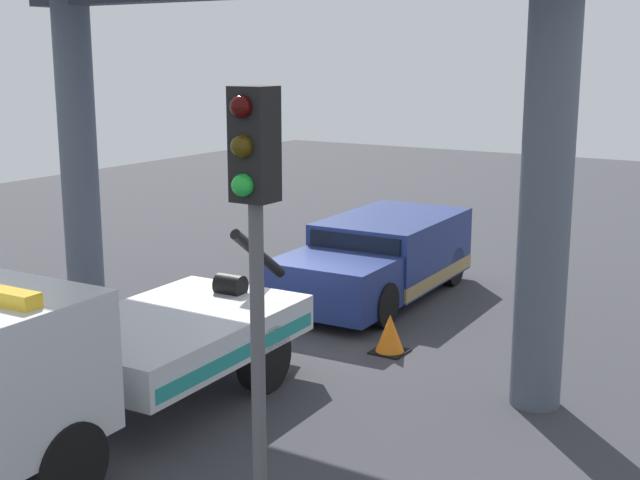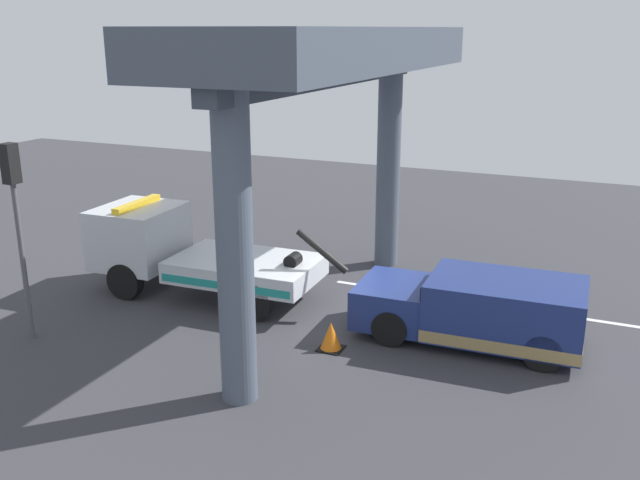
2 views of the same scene
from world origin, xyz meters
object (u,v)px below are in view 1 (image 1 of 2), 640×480
(tow_truck_white, at_px, (75,355))
(towed_van_green, at_px, (381,259))
(traffic_light_near, at_px, (255,248))
(traffic_cone_orange, at_px, (390,335))

(tow_truck_white, height_order, towed_van_green, tow_truck_white)
(traffic_light_near, bearing_deg, tow_truck_white, -111.78)
(tow_truck_white, height_order, traffic_cone_orange, tow_truck_white)
(tow_truck_white, xyz_separation_m, traffic_cone_orange, (-5.17, 1.75, -0.89))
(traffic_cone_orange, bearing_deg, towed_van_green, -149.15)
(tow_truck_white, xyz_separation_m, traffic_light_near, (1.61, 4.02, 2.16))
(traffic_light_near, xyz_separation_m, traffic_cone_orange, (-6.78, -2.27, -3.05))
(towed_van_green, xyz_separation_m, traffic_cone_orange, (2.99, 1.79, -0.47))
(traffic_cone_orange, bearing_deg, tow_truck_white, -18.73)
(towed_van_green, distance_m, traffic_light_near, 10.89)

